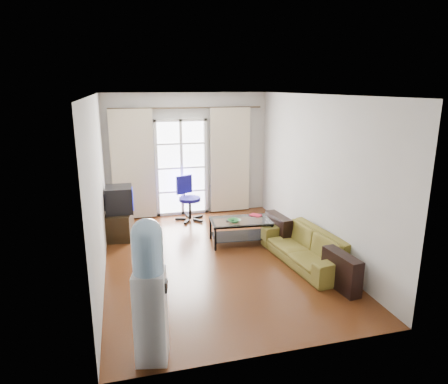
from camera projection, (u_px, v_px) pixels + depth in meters
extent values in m
plane|color=#592E15|center=(215.00, 258.00, 6.78)|extent=(5.20, 5.20, 0.00)
plane|color=white|center=(214.00, 95.00, 6.08)|extent=(5.20, 5.20, 0.00)
cube|color=#B8B6AF|center=(188.00, 155.00, 8.86)|extent=(3.60, 0.02, 2.70)
cube|color=#B8B6AF|center=(275.00, 238.00, 4.00)|extent=(3.60, 0.02, 2.70)
cube|color=#B8B6AF|center=(98.00, 188.00, 5.99)|extent=(0.02, 5.20, 2.70)
cube|color=#B8B6AF|center=(316.00, 175.00, 6.87)|extent=(0.02, 5.20, 2.70)
cube|color=white|center=(181.00, 168.00, 8.86)|extent=(1.01, 0.02, 2.04)
cube|color=white|center=(182.00, 168.00, 8.84)|extent=(1.16, 0.06, 2.15)
cylinder|color=#4C3F2D|center=(187.00, 108.00, 8.50)|extent=(3.30, 0.04, 0.04)
cube|color=beige|center=(133.00, 165.00, 8.49)|extent=(0.90, 0.07, 2.35)
cube|color=beige|center=(230.00, 160.00, 9.02)|extent=(0.90, 0.07, 2.35)
cube|color=gray|center=(223.00, 198.00, 9.23)|extent=(0.64, 0.12, 0.64)
imported|color=brown|center=(306.00, 247.00, 6.54)|extent=(2.01, 1.13, 0.54)
cube|color=silver|center=(240.00, 220.00, 7.34)|extent=(1.14, 0.71, 0.01)
cube|color=black|center=(240.00, 236.00, 7.42)|extent=(1.08, 0.64, 0.01)
cube|color=black|center=(215.00, 239.00, 7.04)|extent=(0.04, 0.04, 0.44)
cube|color=black|center=(272.00, 235.00, 7.22)|extent=(0.04, 0.04, 0.44)
cube|color=black|center=(210.00, 228.00, 7.57)|extent=(0.04, 0.04, 0.44)
cube|color=black|center=(263.00, 225.00, 7.75)|extent=(0.04, 0.04, 0.44)
imported|color=#348F47|center=(234.00, 221.00, 7.21)|extent=(0.39, 0.39, 0.05)
imported|color=maroon|center=(254.00, 216.00, 7.51)|extent=(0.36, 0.36, 0.02)
cube|color=black|center=(230.00, 221.00, 7.27)|extent=(0.15, 0.04, 0.02)
cube|color=black|center=(120.00, 225.00, 7.63)|extent=(0.56, 0.75, 0.50)
cube|color=black|center=(119.00, 199.00, 7.57)|extent=(0.50, 0.54, 0.49)
cube|color=#0C19E5|center=(133.00, 198.00, 7.63)|extent=(0.02, 0.43, 0.36)
cube|color=black|center=(107.00, 200.00, 7.52)|extent=(0.16, 0.37, 0.32)
cylinder|color=black|center=(190.00, 209.00, 8.64)|extent=(0.05, 0.05, 0.48)
cylinder|color=navy|center=(190.00, 199.00, 8.58)|extent=(0.46, 0.46, 0.07)
cube|color=navy|center=(184.00, 184.00, 8.67)|extent=(0.37, 0.20, 0.40)
cube|color=white|center=(151.00, 317.00, 4.14)|extent=(0.38, 0.38, 1.02)
cylinder|color=#8DB4DA|center=(148.00, 253.00, 3.96)|extent=(0.31, 0.31, 0.41)
sphere|color=#8DB4DA|center=(146.00, 234.00, 3.91)|extent=(0.31, 0.31, 0.31)
cube|color=black|center=(165.00, 286.00, 4.06)|extent=(0.07, 0.13, 0.11)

